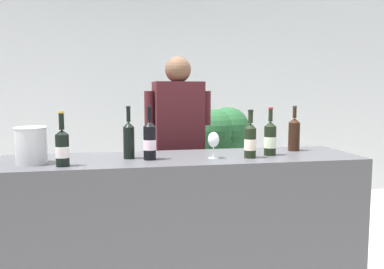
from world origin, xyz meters
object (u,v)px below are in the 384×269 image
(wine_bottle_5, at_px, (294,133))
(potted_shrub, at_px, (222,148))
(wine_bottle_0, at_px, (270,138))
(person_server, at_px, (178,164))
(wine_bottle_4, at_px, (150,140))
(wine_bottle_3, at_px, (250,140))
(ice_bucket, at_px, (31,145))
(wine_bottle_1, at_px, (62,147))
(wine_glass, at_px, (213,141))
(wine_bottle_2, at_px, (129,139))

(wine_bottle_5, distance_m, potted_shrub, 1.22)
(wine_bottle_0, xyz_separation_m, person_server, (-0.53, 0.67, -0.28))
(person_server, height_order, potted_shrub, person_server)
(wine_bottle_4, bearing_deg, person_server, 66.64)
(wine_bottle_3, distance_m, wine_bottle_4, 0.66)
(wine_bottle_0, xyz_separation_m, ice_bucket, (-1.54, -0.03, -0.00))
(wine_bottle_0, relative_size, person_server, 0.19)
(wine_bottle_1, relative_size, person_server, 0.19)
(potted_shrub, bearing_deg, wine_glass, -107.86)
(wine_bottle_5, bearing_deg, wine_glass, -162.56)
(wine_bottle_0, xyz_separation_m, wine_bottle_2, (-0.96, 0.05, 0.01))
(wine_glass, bearing_deg, wine_bottle_2, 170.30)
(wine_bottle_0, bearing_deg, wine_glass, -173.81)
(wine_bottle_3, relative_size, wine_bottle_4, 0.92)
(wine_bottle_1, xyz_separation_m, wine_bottle_4, (0.52, 0.13, 0.02))
(wine_bottle_1, distance_m, ice_bucket, 0.23)
(wine_bottle_1, height_order, ice_bucket, wine_bottle_1)
(wine_bottle_5, bearing_deg, ice_bucket, -173.84)
(wine_bottle_2, xyz_separation_m, person_server, (0.43, 0.62, -0.29))
(potted_shrub, bearing_deg, wine_bottle_3, -98.22)
(wine_bottle_3, bearing_deg, wine_bottle_4, 175.18)
(wine_bottle_3, height_order, wine_bottle_4, wine_bottle_4)
(wine_glass, bearing_deg, wine_bottle_0, 6.19)
(wine_bottle_1, bearing_deg, wine_bottle_4, 13.69)
(wine_bottle_2, bearing_deg, wine_bottle_1, -153.50)
(wine_bottle_4, relative_size, potted_shrub, 0.27)
(wine_bottle_1, distance_m, wine_bottle_3, 1.18)
(wine_bottle_0, height_order, person_server, person_server)
(ice_bucket, height_order, potted_shrub, potted_shrub)
(wine_bottle_1, bearing_deg, ice_bucket, 148.69)
(wine_bottle_4, bearing_deg, potted_shrub, 57.65)
(wine_bottle_3, distance_m, potted_shrub, 1.45)
(wine_bottle_1, xyz_separation_m, wine_glass, (0.94, 0.10, 0.00))
(wine_bottle_3, bearing_deg, person_server, 115.74)
(wine_bottle_1, height_order, wine_glass, wine_bottle_1)
(ice_bucket, bearing_deg, wine_glass, -0.76)
(person_server, bearing_deg, wine_bottle_2, -124.53)
(wine_bottle_3, bearing_deg, wine_bottle_5, 29.53)
(wine_bottle_0, height_order, ice_bucket, wine_bottle_0)
(wine_glass, distance_m, person_server, 0.77)
(wine_bottle_1, height_order, wine_bottle_4, wine_bottle_4)
(wine_bottle_2, distance_m, wine_bottle_3, 0.80)
(wine_bottle_0, xyz_separation_m, wine_bottle_4, (-0.83, -0.02, 0.01))
(wine_bottle_2, height_order, ice_bucket, wine_bottle_2)
(potted_shrub, bearing_deg, wine_bottle_1, -132.95)
(wine_bottle_0, height_order, potted_shrub, wine_bottle_0)
(wine_bottle_3, xyz_separation_m, ice_bucket, (-1.37, 0.05, -0.00))
(wine_bottle_3, distance_m, ice_bucket, 1.37)
(wine_bottle_2, height_order, wine_bottle_3, wine_bottle_2)
(wine_bottle_4, bearing_deg, wine_glass, -3.33)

